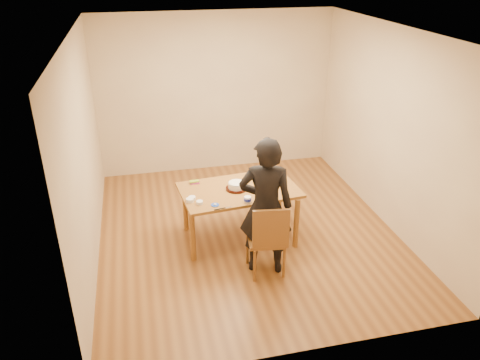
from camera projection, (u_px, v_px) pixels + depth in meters
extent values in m
cube|color=brown|center=(247.00, 231.00, 6.55)|extent=(4.00, 4.50, 0.00)
cube|color=silver|center=(248.00, 31.00, 5.36)|extent=(4.00, 4.50, 0.00)
cube|color=tan|center=(216.00, 94.00, 7.92)|extent=(4.00, 0.00, 2.70)
cube|color=tan|center=(84.00, 155.00, 5.55)|extent=(0.00, 4.50, 2.70)
cube|color=tan|center=(390.00, 129.00, 6.35)|extent=(0.00, 4.50, 2.70)
cube|color=brown|center=(239.00, 190.00, 6.08)|extent=(1.59, 1.04, 0.04)
cube|color=brown|center=(266.00, 239.00, 5.55)|extent=(0.48, 0.48, 0.04)
cylinder|color=red|center=(236.00, 188.00, 6.06)|extent=(0.28, 0.28, 0.02)
cylinder|color=white|center=(236.00, 185.00, 6.04)|extent=(0.21, 0.21, 0.07)
ellipsoid|color=white|center=(236.00, 182.00, 6.02)|extent=(0.21, 0.21, 0.03)
cylinder|color=white|center=(248.00, 199.00, 5.73)|extent=(0.08, 0.08, 0.07)
cylinder|color=#1C40B9|center=(215.00, 205.00, 5.67)|extent=(0.10, 0.10, 0.01)
ellipsoid|color=white|center=(215.00, 204.00, 5.67)|extent=(0.04, 0.04, 0.02)
cylinder|color=white|center=(190.00, 200.00, 5.75)|extent=(0.09, 0.09, 0.04)
cylinder|color=white|center=(192.00, 198.00, 5.79)|extent=(0.09, 0.09, 0.04)
cylinder|color=white|center=(200.00, 202.00, 5.70)|extent=(0.08, 0.08, 0.04)
cube|color=#E13584|center=(195.00, 183.00, 6.21)|extent=(0.12, 0.07, 0.02)
cube|color=#1B931E|center=(194.00, 181.00, 6.20)|extent=(0.13, 0.07, 0.02)
cube|color=black|center=(220.00, 209.00, 5.59)|extent=(0.15, 0.04, 0.01)
imported|color=black|center=(266.00, 207.00, 5.41)|extent=(0.72, 0.58, 1.72)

